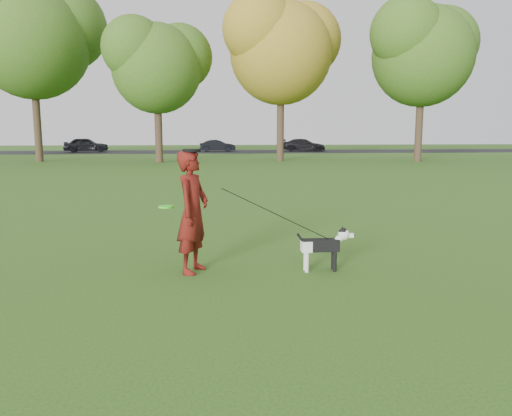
{
  "coord_description": "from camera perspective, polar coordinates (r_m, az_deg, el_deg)",
  "views": [
    {
      "loc": [
        -0.49,
        -7.21,
        2.16
      ],
      "look_at": [
        0.15,
        0.36,
        0.95
      ],
      "focal_mm": 35.0,
      "sensor_mm": 36.0,
      "label": 1
    }
  ],
  "objects": [
    {
      "name": "dog",
      "position": [
        7.7,
        7.87,
        -4.1
      ],
      "size": [
        0.9,
        0.18,
        0.69
      ],
      "color": "black",
      "rests_on": "ground"
    },
    {
      "name": "man_held_items",
      "position": [
        7.49,
        1.92,
        -0.51
      ],
      "size": [
        2.63,
        0.32,
        1.4
      ],
      "color": "#3AF71F",
      "rests_on": "ground"
    },
    {
      "name": "man",
      "position": [
        7.53,
        -7.25,
        -0.44
      ],
      "size": [
        0.66,
        0.79,
        1.86
      ],
      "primitive_type": "imported",
      "rotation": [
        0.0,
        0.0,
        1.19
      ],
      "color": "#510D0B",
      "rests_on": "ground"
    },
    {
      "name": "road",
      "position": [
        47.26,
        -4.25,
        6.44
      ],
      "size": [
        120.0,
        7.0,
        0.02
      ],
      "primitive_type": "cube",
      "color": "black",
      "rests_on": "ground"
    },
    {
      "name": "tree_row",
      "position": [
        33.7,
        -6.69,
        17.96
      ],
      "size": [
        51.74,
        8.86,
        12.01
      ],
      "color": "#38281C",
      "rests_on": "ground"
    },
    {
      "name": "ground",
      "position": [
        7.54,
        -0.92,
        -7.59
      ],
      "size": [
        120.0,
        120.0,
        0.0
      ],
      "primitive_type": "plane",
      "color": "#285116",
      "rests_on": "ground"
    },
    {
      "name": "car_right",
      "position": [
        48.0,
        5.49,
        7.18
      ],
      "size": [
        4.3,
        2.37,
        1.18
      ],
      "primitive_type": "imported",
      "rotation": [
        0.0,
        0.0,
        1.38
      ],
      "color": "black",
      "rests_on": "road"
    },
    {
      "name": "car_left",
      "position": [
        48.65,
        -18.83,
        6.85
      ],
      "size": [
        4.08,
        2.06,
        1.33
      ],
      "primitive_type": "imported",
      "rotation": [
        0.0,
        0.0,
        1.7
      ],
      "color": "black",
      "rests_on": "road"
    },
    {
      "name": "car_mid",
      "position": [
        47.24,
        -4.44,
        7.11
      ],
      "size": [
        3.4,
        1.33,
        1.1
      ],
      "primitive_type": "imported",
      "rotation": [
        0.0,
        0.0,
        1.62
      ],
      "color": "black",
      "rests_on": "road"
    }
  ]
}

